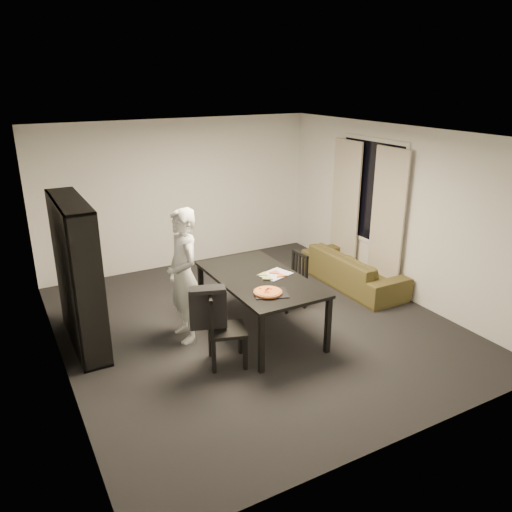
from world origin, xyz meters
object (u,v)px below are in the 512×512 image
dining_table (260,282)px  person (183,276)px  chair_right (294,276)px  baking_tray (271,293)px  chair_left (219,324)px  sofa (353,269)px  bookshelf (78,275)px  pepperoni_pizza (268,292)px

dining_table → person: bearing=161.7°
chair_right → person: bearing=-88.8°
person → baking_tray: size_ratio=4.39×
chair_left → baking_tray: chair_left is taller
sofa → chair_right: bearing=98.2°
chair_left → baking_tray: 0.73m
chair_left → chair_right: size_ratio=1.12×
bookshelf → pepperoni_pizza: bearing=-34.0°
chair_left → sofa: size_ratio=0.48×
dining_table → chair_right: size_ratio=2.27×
chair_left → person: size_ratio=0.53×
chair_right → baking_tray: chair_right is taller
dining_table → pepperoni_pizza: size_ratio=5.38×
chair_right → baking_tray: 1.41m
dining_table → baking_tray: baking_tray is taller
bookshelf → chair_left: 1.90m
chair_left → bookshelf: bearing=63.4°
chair_right → pepperoni_pizza: chair_right is taller
chair_left → chair_right: 1.90m
person → pepperoni_pizza: 1.12m
dining_table → pepperoni_pizza: 0.55m
dining_table → chair_right: 0.98m
dining_table → baking_tray: 0.54m
baking_tray → sofa: baking_tray is taller
chair_right → baking_tray: size_ratio=2.08×
chair_right → sofa: (1.27, 0.18, -0.19)m
bookshelf → dining_table: bookshelf is taller
sofa → chair_left: bearing=111.0°
dining_table → chair_right: (0.84, 0.45, -0.24)m
dining_table → pepperoni_pizza: (-0.17, -0.51, 0.10)m
chair_right → person: (-1.77, -0.14, 0.41)m
chair_left → pepperoni_pizza: bearing=-73.9°
chair_right → pepperoni_pizza: bearing=-49.6°
baking_tray → sofa: 2.57m
bookshelf → pepperoni_pizza: 2.37m
chair_right → baking_tray: (-0.97, -0.97, 0.32)m
chair_right → dining_table: bearing=-65.1°
pepperoni_pizza → baking_tray: bearing=-11.2°
chair_left → pepperoni_pizza: (0.64, -0.02, 0.28)m
dining_table → bookshelf: bearing=159.2°
bookshelf → dining_table: 2.29m
pepperoni_pizza → sofa: size_ratio=0.18×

